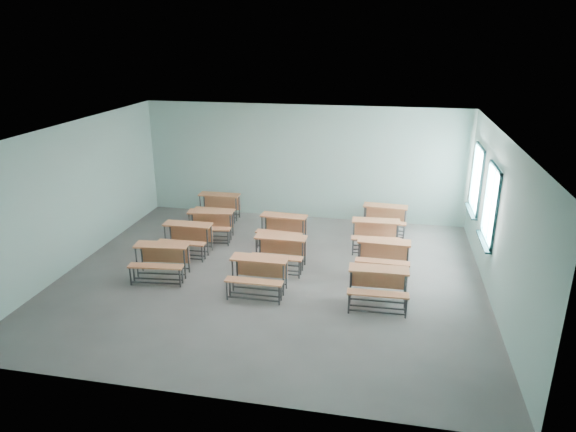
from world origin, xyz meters
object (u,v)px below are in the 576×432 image
desk_unit_r3c0 (219,203)px  desk_unit_r0c1 (258,270)px  desk_unit_r1c0 (187,234)px  desk_unit_r2c1 (283,225)px  desk_unit_r2c0 (210,221)px  desk_unit_r1c1 (280,248)px  desk_unit_r0c0 (161,256)px  desk_unit_r2c2 (376,231)px  desk_unit_r1c2 (383,252)px  desk_unit_r3c2 (385,215)px  desk_unit_r0c2 (378,282)px

desk_unit_r3c0 → desk_unit_r0c1: bearing=-61.2°
desk_unit_r1c0 → desk_unit_r2c1: size_ratio=0.97×
desk_unit_r2c0 → desk_unit_r3c0: 1.48m
desk_unit_r0c1 → desk_unit_r1c1: bearing=81.4°
desk_unit_r1c1 → desk_unit_r0c0: bearing=-157.9°
desk_unit_r1c1 → desk_unit_r2c2: bearing=36.5°
desk_unit_r1c2 → desk_unit_r2c0: same height
desk_unit_r2c1 → desk_unit_r3c2: same height
desk_unit_r3c2 → desk_unit_r2c2: bearing=-95.6°
desk_unit_r1c0 → desk_unit_r1c2: same height
desk_unit_r1c2 → desk_unit_r3c2: (-0.02, 2.48, 0.00)m
desk_unit_r1c1 → desk_unit_r1c0: bearing=171.8°
desk_unit_r0c1 → desk_unit_r3c2: 4.60m
desk_unit_r2c0 → desk_unit_r3c2: same height
desk_unit_r0c2 → desk_unit_r1c1: bearing=149.0°
desk_unit_r0c0 → desk_unit_r2c0: bearing=76.2°
desk_unit_r0c0 → desk_unit_r3c0: 3.75m
desk_unit_r0c2 → desk_unit_r1c0: same height
desk_unit_r2c2 → desk_unit_r1c0: bearing=-168.6°
desk_unit_r2c0 → desk_unit_r2c1: size_ratio=1.03×
desk_unit_r0c0 → desk_unit_r2c2: bearing=22.3°
desk_unit_r0c0 → desk_unit_r3c0: (0.04, 3.75, 0.00)m
desk_unit_r1c1 → desk_unit_r2c1: size_ratio=0.97×
desk_unit_r3c0 → desk_unit_r3c2: (4.63, -0.12, 0.00)m
desk_unit_r1c1 → desk_unit_r2c0: size_ratio=0.93×
desk_unit_r1c1 → desk_unit_r3c2: (2.26, 2.68, 0.00)m
desk_unit_r0c0 → desk_unit_r0c2: 4.64m
desk_unit_r0c0 → desk_unit_r1c0: bearing=81.0°
desk_unit_r2c0 → desk_unit_r0c1: bearing=-60.4°
desk_unit_r0c0 → desk_unit_r2c0: size_ratio=0.99×
desk_unit_r2c1 → desk_unit_r1c0: bearing=-150.0°
desk_unit_r3c2 → desk_unit_r0c2: bearing=-87.0°
desk_unit_r0c1 → desk_unit_r2c2: bearing=50.3°
desk_unit_r0c1 → desk_unit_r1c0: bearing=143.9°
desk_unit_r3c0 → desk_unit_r2c0: bearing=-79.4°
desk_unit_r1c1 → desk_unit_r2c0: same height
desk_unit_r0c2 → desk_unit_r3c2: (0.04, 3.93, 0.00)m
desk_unit_r0c2 → desk_unit_r2c2: same height
desk_unit_r3c0 → desk_unit_r0c2: bearing=-41.2°
desk_unit_r2c2 → desk_unit_r3c0: bearing=160.7°
desk_unit_r2c2 → desk_unit_r3c2: (0.19, 1.19, 0.00)m
desk_unit_r0c2 → desk_unit_r2c0: bearing=147.5°
desk_unit_r0c1 → desk_unit_r1c2: size_ratio=0.99×
desk_unit_r0c1 → desk_unit_r1c0: (-2.17, 1.58, 0.00)m
desk_unit_r1c1 → desk_unit_r3c2: same height
desk_unit_r1c0 → desk_unit_r3c2: size_ratio=0.97×
desk_unit_r3c0 → desk_unit_r3c2: same height
desk_unit_r3c2 → desk_unit_r1c1: bearing=-126.5°
desk_unit_r1c2 → desk_unit_r1c1: bearing=-173.6°
desk_unit_r0c0 → desk_unit_r0c1: 2.25m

